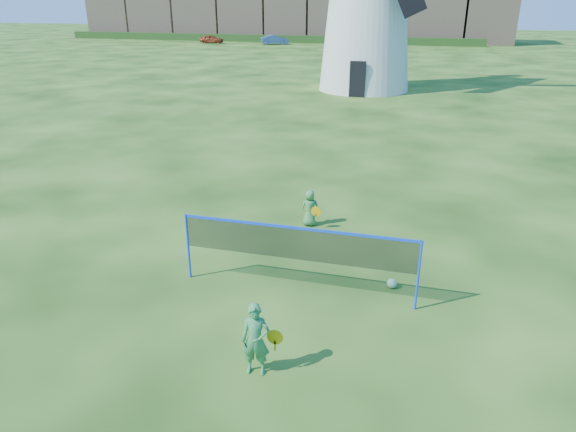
{
  "coord_description": "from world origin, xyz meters",
  "views": [
    {
      "loc": [
        2.98,
        -9.56,
        5.88
      ],
      "look_at": [
        0.2,
        0.5,
        1.5
      ],
      "focal_mm": 32.45,
      "sensor_mm": 36.0,
      "label": 1
    }
  ],
  "objects_px": {
    "badminton_net": "(297,245)",
    "car_right": "(275,40)",
    "player_girl": "(256,340)",
    "player_boy": "(310,208)",
    "play_ball": "(392,283)",
    "car_left": "(211,39)"
  },
  "relations": [
    {
      "from": "car_left",
      "to": "badminton_net",
      "type": "bearing_deg",
      "value": -160.9
    },
    {
      "from": "play_ball",
      "to": "car_left",
      "type": "height_order",
      "value": "car_left"
    },
    {
      "from": "play_ball",
      "to": "badminton_net",
      "type": "bearing_deg",
      "value": -159.42
    },
    {
      "from": "player_girl",
      "to": "car_right",
      "type": "bearing_deg",
      "value": 99.14
    },
    {
      "from": "player_girl",
      "to": "car_right",
      "type": "distance_m",
      "value": 68.09
    },
    {
      "from": "badminton_net",
      "to": "player_girl",
      "type": "distance_m",
      "value": 2.75
    },
    {
      "from": "player_girl",
      "to": "player_boy",
      "type": "bearing_deg",
      "value": 87.62
    },
    {
      "from": "player_boy",
      "to": "car_right",
      "type": "relative_size",
      "value": 0.28
    },
    {
      "from": "car_left",
      "to": "car_right",
      "type": "distance_m",
      "value": 9.22
    },
    {
      "from": "play_ball",
      "to": "car_left",
      "type": "distance_m",
      "value": 68.64
    },
    {
      "from": "car_left",
      "to": "car_right",
      "type": "bearing_deg",
      "value": -93.25
    },
    {
      "from": "badminton_net",
      "to": "player_boy",
      "type": "height_order",
      "value": "badminton_net"
    },
    {
      "from": "badminton_net",
      "to": "player_girl",
      "type": "relative_size",
      "value": 3.82
    },
    {
      "from": "player_girl",
      "to": "player_boy",
      "type": "height_order",
      "value": "player_girl"
    },
    {
      "from": "player_girl",
      "to": "play_ball",
      "type": "distance_m",
      "value": 4.0
    },
    {
      "from": "badminton_net",
      "to": "play_ball",
      "type": "xyz_separation_m",
      "value": [
        1.97,
        0.74,
        -1.03
      ]
    },
    {
      "from": "player_girl",
      "to": "player_boy",
      "type": "relative_size",
      "value": 1.28
    },
    {
      "from": "badminton_net",
      "to": "play_ball",
      "type": "distance_m",
      "value": 2.34
    },
    {
      "from": "play_ball",
      "to": "car_right",
      "type": "relative_size",
      "value": 0.06
    },
    {
      "from": "car_left",
      "to": "car_right",
      "type": "height_order",
      "value": "car_right"
    },
    {
      "from": "badminton_net",
      "to": "car_right",
      "type": "bearing_deg",
      "value": 107.21
    },
    {
      "from": "car_left",
      "to": "player_boy",
      "type": "bearing_deg",
      "value": -160.02
    }
  ]
}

